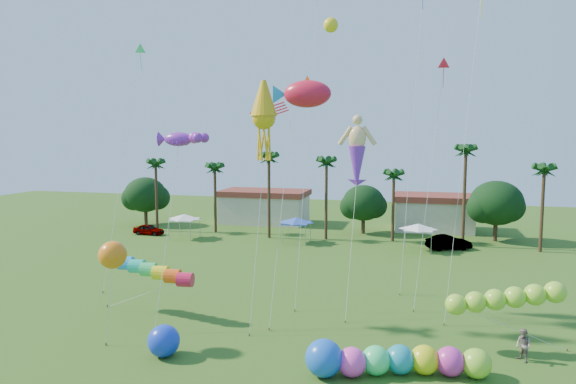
% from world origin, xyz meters
% --- Properties ---
extents(tree_line, '(69.46, 8.91, 11.00)m').
position_xyz_m(tree_line, '(3.57, 44.00, 4.28)').
color(tree_line, '#3A2819').
rests_on(tree_line, ground).
extents(buildings_row, '(35.00, 7.00, 4.00)m').
position_xyz_m(buildings_row, '(-3.09, 50.00, 2.00)').
color(buildings_row, beige).
rests_on(buildings_row, ground).
extents(tent_row, '(31.00, 4.00, 0.60)m').
position_xyz_m(tent_row, '(-6.00, 36.33, 2.75)').
color(tent_row, white).
rests_on(tent_row, ground).
extents(car_a, '(4.04, 1.77, 1.35)m').
position_xyz_m(car_a, '(-25.63, 37.11, 0.68)').
color(car_a, '#4C4C54').
rests_on(car_a, ground).
extents(car_b, '(5.19, 3.55, 1.62)m').
position_xyz_m(car_b, '(11.34, 37.62, 0.81)').
color(car_b, '#4C4C54').
rests_on(car_b, ground).
extents(spectator_b, '(1.09, 1.14, 1.86)m').
position_xyz_m(spectator_b, '(13.93, 8.51, 0.93)').
color(spectator_b, gray).
rests_on(spectator_b, ground).
extents(caterpillar_inflatable, '(9.67, 3.82, 1.98)m').
position_xyz_m(caterpillar_inflatable, '(6.86, 4.93, 0.83)').
color(caterpillar_inflatable, '#FF43C2').
rests_on(caterpillar_inflatable, ground).
extents(blue_ball, '(1.83, 1.83, 1.83)m').
position_xyz_m(blue_ball, '(-5.78, 4.08, 0.92)').
color(blue_ball, blue).
rests_on(blue_ball, ground).
extents(rainbow_tube, '(8.80, 2.01, 3.39)m').
position_xyz_m(rainbow_tube, '(-8.89, 9.61, 2.89)').
color(rainbow_tube, red).
rests_on(rainbow_tube, ground).
extents(green_worm, '(9.75, 3.13, 3.48)m').
position_xyz_m(green_worm, '(10.34, 9.23, 2.75)').
color(green_worm, '#95DA30').
rests_on(green_worm, ground).
extents(orange_ball_kite, '(2.12, 2.12, 6.34)m').
position_xyz_m(orange_ball_kite, '(-9.44, 4.91, 5.51)').
color(orange_ball_kite, orange).
rests_on(orange_ball_kite, ground).
extents(merman_kite, '(2.30, 5.07, 13.64)m').
position_xyz_m(merman_kite, '(3.60, 16.15, 11.15)').
color(merman_kite, '#EFC388').
rests_on(merman_kite, ground).
extents(fish_kite, '(5.36, 6.38, 16.57)m').
position_xyz_m(fish_kite, '(0.28, 14.30, 15.49)').
color(fish_kite, red).
rests_on(fish_kite, ground).
extents(squid_kite, '(2.08, 4.13, 16.29)m').
position_xyz_m(squid_kite, '(-1.97, 11.23, 13.76)').
color(squid_kite, gold).
rests_on(squid_kite, ground).
extents(lobster_kite, '(3.61, 4.79, 13.03)m').
position_xyz_m(lobster_kite, '(-7.91, 10.70, 12.33)').
color(lobster_kite, purple).
rests_on(lobster_kite, ground).
extents(delta_kite_red, '(2.26, 4.04, 18.39)m').
position_xyz_m(delta_kite_red, '(9.54, 19.14, 17.40)').
color(delta_kite_red, red).
rests_on(delta_kite_red, ground).
extents(delta_kite_green, '(1.84, 4.95, 20.38)m').
position_xyz_m(delta_kite_green, '(-15.13, 18.25, 19.30)').
color(delta_kite_green, '#34E06D').
rests_on(delta_kite_green, ground).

